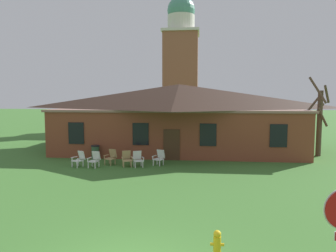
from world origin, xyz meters
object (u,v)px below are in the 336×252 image
at_px(lawn_chair_middle, 127,158).
at_px(trash_bin, 95,152).
at_px(lawn_chair_left_end, 111,157).
at_px(fire_hydrant, 217,246).
at_px(lawn_chair_by_porch, 79,159).
at_px(lawn_chair_right_end, 138,159).
at_px(lawn_chair_near_door, 95,159).
at_px(lawn_chair_far_side, 159,157).

height_order(lawn_chair_middle, trash_bin, trash_bin).
distance_m(lawn_chair_middle, trash_bin, 3.20).
height_order(lawn_chair_left_end, fire_hydrant, lawn_chair_left_end).
bearing_deg(fire_hydrant, lawn_chair_middle, 115.06).
relative_size(lawn_chair_by_porch, lawn_chair_right_end, 1.00).
bearing_deg(lawn_chair_near_door, lawn_chair_by_porch, 176.61).
bearing_deg(fire_hydrant, trash_bin, 121.38).
bearing_deg(lawn_chair_by_porch, lawn_chair_far_side, 10.81).
xyz_separation_m(lawn_chair_by_porch, lawn_chair_far_side, (4.83, 0.92, 0.00)).
bearing_deg(lawn_chair_by_porch, lawn_chair_left_end, 24.82).
bearing_deg(lawn_chair_left_end, lawn_chair_right_end, -14.39).
bearing_deg(lawn_chair_left_end, lawn_chair_far_side, 1.97).
bearing_deg(lawn_chair_far_side, lawn_chair_middle, -164.03).
distance_m(lawn_chair_left_end, lawn_chair_middle, 1.20).
relative_size(lawn_chair_right_end, lawn_chair_far_side, 1.00).
height_order(lawn_chair_far_side, trash_bin, trash_bin).
relative_size(lawn_chair_near_door, lawn_chair_middle, 1.00).
height_order(lawn_chair_middle, lawn_chair_far_side, same).
distance_m(lawn_chair_near_door, fire_hydrant, 12.16).
relative_size(lawn_chair_left_end, lawn_chair_right_end, 1.00).
bearing_deg(trash_bin, lawn_chair_far_side, -15.73).
distance_m(lawn_chair_near_door, lawn_chair_far_side, 3.95).
distance_m(lawn_chair_near_door, lawn_chair_right_end, 2.61).
height_order(lawn_chair_by_porch, lawn_chair_middle, same).
distance_m(lawn_chair_by_porch, lawn_chair_middle, 2.90).
relative_size(lawn_chair_right_end, fire_hydrant, 1.21).
distance_m(lawn_chair_by_porch, lawn_chair_near_door, 1.00).
height_order(lawn_chair_middle, fire_hydrant, lawn_chair_middle).
relative_size(lawn_chair_by_porch, lawn_chair_middle, 1.00).
bearing_deg(lawn_chair_left_end, lawn_chair_near_door, -131.24).
relative_size(lawn_chair_by_porch, fire_hydrant, 1.21).
relative_size(lawn_chair_left_end, trash_bin, 0.98).
height_order(lawn_chair_left_end, lawn_chair_far_side, same).
bearing_deg(lawn_chair_left_end, lawn_chair_by_porch, -155.18).
distance_m(lawn_chair_middle, fire_hydrant, 11.60).
bearing_deg(trash_bin, lawn_chair_left_end, -42.77).
xyz_separation_m(lawn_chair_near_door, trash_bin, (-0.74, 2.27, -0.00)).
distance_m(fire_hydrant, trash_bin, 14.47).
xyz_separation_m(lawn_chair_right_end, lawn_chair_far_side, (1.26, 0.57, 0.00)).
relative_size(lawn_chair_by_porch, trash_bin, 0.98).
xyz_separation_m(lawn_chair_near_door, lawn_chair_right_end, (2.57, 0.41, 0.00)).
height_order(lawn_chair_near_door, fire_hydrant, lawn_chair_near_door).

